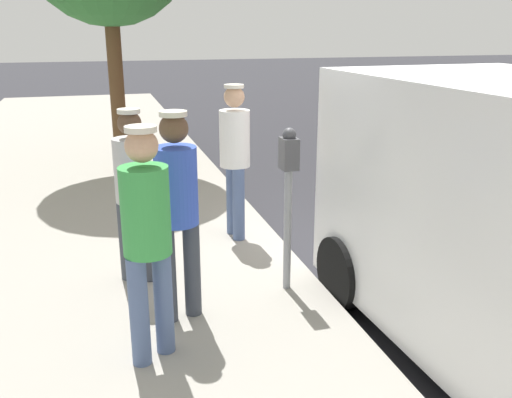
% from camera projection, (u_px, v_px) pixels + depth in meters
% --- Properties ---
extents(ground_plane, '(80.00, 80.00, 0.00)m').
position_uv_depth(ground_plane, '(388.00, 265.00, 6.08)').
color(ground_plane, '#2D2D33').
extents(sidewalk_slab, '(5.00, 32.00, 0.15)m').
position_uv_depth(sidewalk_slab, '(50.00, 300.00, 5.14)').
color(sidewalk_slab, '#9E998E').
rests_on(sidewalk_slab, ground).
extents(parking_meter_near, '(0.14, 0.18, 1.52)m').
position_uv_depth(parking_meter_near, '(288.00, 182.00, 4.92)').
color(parking_meter_near, gray).
rests_on(parking_meter_near, sidewalk_slab).
extents(pedestrian_in_gray, '(0.34, 0.34, 1.66)m').
position_uv_depth(pedestrian_in_gray, '(134.00, 186.00, 5.13)').
color(pedestrian_in_gray, '#383D47').
rests_on(pedestrian_in_gray, sidewalk_slab).
extents(pedestrian_in_white, '(0.34, 0.36, 1.76)m').
position_uv_depth(pedestrian_in_white, '(235.00, 152.00, 6.22)').
color(pedestrian_in_white, '#4C608C').
rests_on(pedestrian_in_white, sidewalk_slab).
extents(pedestrian_in_green, '(0.34, 0.34, 1.73)m').
position_uv_depth(pedestrian_in_green, '(147.00, 231.00, 3.84)').
color(pedestrian_in_green, '#4C608C').
rests_on(pedestrian_in_green, sidewalk_slab).
extents(pedestrian_in_blue, '(0.35, 0.34, 1.74)m').
position_uv_depth(pedestrian_in_blue, '(177.00, 204.00, 4.40)').
color(pedestrian_in_blue, '#383D47').
rests_on(pedestrian_in_blue, sidewalk_slab).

